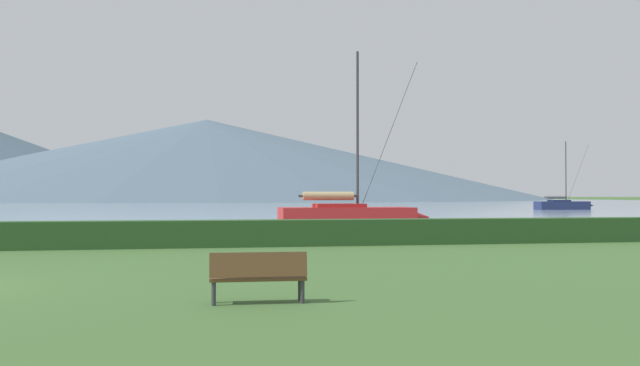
% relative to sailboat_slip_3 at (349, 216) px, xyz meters
% --- Properties ---
extents(harbor_water, '(320.00, 246.00, 0.00)m').
position_rel_sailboat_slip_3_xyz_m(harbor_water, '(-14.81, 112.90, -0.75)').
color(harbor_water, '#8499A8').
rests_on(harbor_water, ground_plane).
extents(hedge_line, '(80.00, 1.20, 1.02)m').
position_rel_sailboat_slip_3_xyz_m(hedge_line, '(-14.81, -13.10, -0.24)').
color(hedge_line, '#284C23').
rests_on(hedge_line, ground_plane).
extents(sailboat_slip_3, '(9.11, 2.72, 10.49)m').
position_rel_sailboat_slip_3_xyz_m(sailboat_slip_3, '(0.00, 0.00, 0.00)').
color(sailboat_slip_3, red).
rests_on(sailboat_slip_3, harbor_water).
extents(sailboat_slip_6, '(8.02, 2.62, 9.04)m').
position_rel_sailboat_slip_3_xyz_m(sailboat_slip_6, '(39.30, 44.27, -0.09)').
color(sailboat_slip_6, navy).
rests_on(sailboat_slip_6, harbor_water).
extents(park_bench_near_path, '(1.78, 0.52, 0.95)m').
position_rel_sailboat_slip_3_xyz_m(park_bench_near_path, '(-7.95, -27.12, -0.22)').
color(park_bench_near_path, brown).
rests_on(park_bench_near_path, ground_plane).
extents(distant_hill_central_peak, '(293.47, 293.47, 35.29)m').
position_rel_sailboat_slip_3_xyz_m(distant_hill_central_peak, '(-2.20, 270.94, 16.89)').
color(distant_hill_central_peak, '#4C6070').
rests_on(distant_hill_central_peak, ground_plane).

